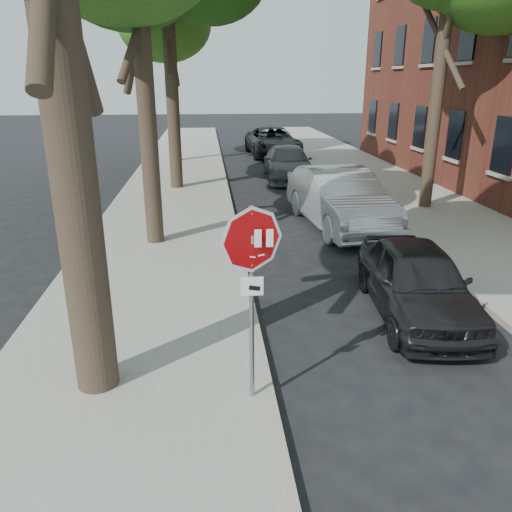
{
  "coord_description": "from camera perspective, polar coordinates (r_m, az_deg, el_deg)",
  "views": [
    {
      "loc": [
        -1.2,
        -5.64,
        4.11
      ],
      "look_at": [
        -0.63,
        0.14,
        2.05
      ],
      "focal_mm": 35.0,
      "sensor_mm": 36.0,
      "label": 1
    }
  ],
  "objects": [
    {
      "name": "tree_far",
      "position": [
        26.98,
        -9.79,
        25.88
      ],
      "size": [
        5.29,
        4.91,
        9.33
      ],
      "color": "black",
      "rests_on": "sidewalk_left"
    },
    {
      "name": "ground",
      "position": [
        7.08,
        5.42,
        -16.03
      ],
      "size": [
        120.0,
        120.0,
        0.0
      ],
      "primitive_type": "plane",
      "color": "black",
      "rests_on": "ground"
    },
    {
      "name": "car_d",
      "position": [
        28.96,
        1.93,
        12.93
      ],
      "size": [
        2.87,
        5.79,
        1.58
      ],
      "primitive_type": "imported",
      "rotation": [
        0.0,
        0.0,
        0.04
      ],
      "color": "black",
      "rests_on": "ground"
    },
    {
      "name": "car_a",
      "position": [
        9.5,
        17.91,
        -2.71
      ],
      "size": [
        1.94,
        4.05,
        1.34
      ],
      "primitive_type": "imported",
      "rotation": [
        0.0,
        0.0,
        -0.09
      ],
      "color": "black",
      "rests_on": "ground"
    },
    {
      "name": "curb_right",
      "position": [
        18.82,
        10.49,
        6.79
      ],
      "size": [
        0.12,
        55.0,
        0.13
      ],
      "primitive_type": "cube",
      "color": "#9E9384",
      "rests_on": "ground"
    },
    {
      "name": "sidewalk_right",
      "position": [
        19.48,
        16.34,
        6.74
      ],
      "size": [
        4.0,
        55.0,
        0.12
      ],
      "primitive_type": "cube",
      "color": "gray",
      "rests_on": "ground"
    },
    {
      "name": "sidewalk_left",
      "position": [
        18.15,
        -9.63,
        6.36
      ],
      "size": [
        4.0,
        55.0,
        0.12
      ],
      "primitive_type": "cube",
      "color": "gray",
      "rests_on": "ground"
    },
    {
      "name": "curb_left",
      "position": [
        18.12,
        -3.11,
        6.6
      ],
      "size": [
        0.12,
        55.0,
        0.13
      ],
      "primitive_type": "cube",
      "color": "#9E9384",
      "rests_on": "ground"
    },
    {
      "name": "car_b",
      "position": [
        14.74,
        9.55,
        6.48
      ],
      "size": [
        2.35,
        5.33,
        1.7
      ],
      "primitive_type": "imported",
      "rotation": [
        0.0,
        0.0,
        0.11
      ],
      "color": "#B1B2B9",
      "rests_on": "ground"
    },
    {
      "name": "stop_sign",
      "position": [
        6.04,
        -0.48,
        -1.44
      ],
      "size": [
        0.76,
        0.34,
        2.61
      ],
      "color": "gray",
      "rests_on": "sidewalk_left"
    },
    {
      "name": "car_c",
      "position": [
        22.01,
        3.69,
        10.55
      ],
      "size": [
        2.19,
        4.87,
        1.39
      ],
      "primitive_type": "imported",
      "rotation": [
        0.0,
        0.0,
        -0.05
      ],
      "color": "#4C4C51",
      "rests_on": "ground"
    }
  ]
}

